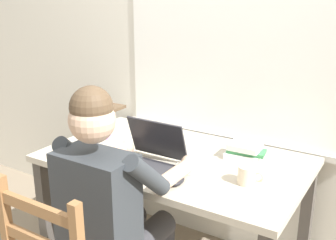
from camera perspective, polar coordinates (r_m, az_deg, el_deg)
The scene contains 10 objects.
back_wall at distance 2.47m, azimuth 6.94°, elevation 10.43°, with size 6.00×0.08×2.60m.
desk at distance 2.23m, azimuth 0.86°, elevation -7.41°, with size 1.39×0.82×0.75m.
seated_person at distance 1.88m, azimuth -7.68°, elevation -11.49°, with size 0.50×0.60×1.26m.
laptop at distance 2.06m, azimuth -2.90°, elevation -5.17°, with size 0.33×0.31×0.23m.
computer_mouse at distance 1.89m, azimuth 1.24°, elevation -8.54°, with size 0.06×0.10×0.03m, color #232328.
coffee_mug_white at distance 1.92m, azimuth 11.13°, elevation -7.61°, with size 0.13×0.09×0.09m.
coffee_mug_dark at distance 2.34m, azimuth -0.67°, elevation -2.52°, with size 0.11×0.07×0.09m.
book_stack_main at distance 2.20m, azimuth 10.70°, elevation -4.36°, with size 0.22×0.16×0.08m.
paper_pile_near_laptop at distance 2.05m, azimuth 3.98°, elevation -6.86°, with size 0.23×0.17×0.00m, color silver.
landscape_photo_print at distance 2.52m, azimuth -9.69°, elevation -2.29°, with size 0.13×0.09×0.00m, color #7A4293.
Camera 1 is at (1.03, -1.73, 1.61)m, focal length 43.33 mm.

